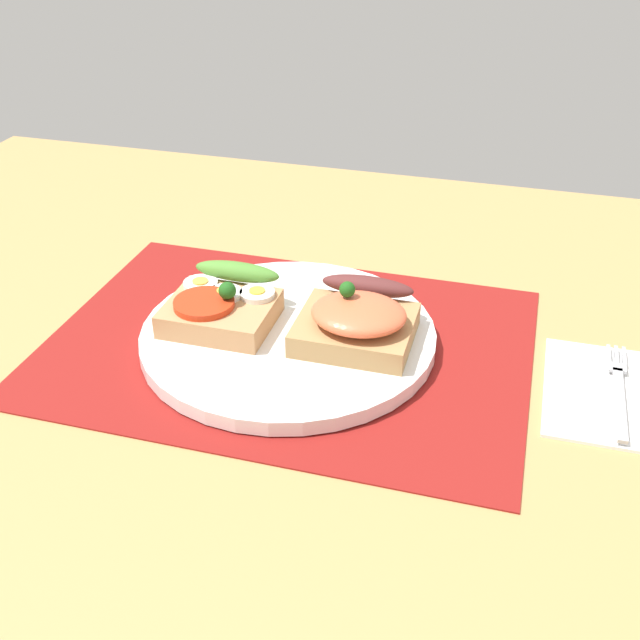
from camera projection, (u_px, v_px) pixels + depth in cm
name	position (u px, v px, depth cm)	size (l,w,h in cm)	color
ground_plane	(289.00, 359.00, 72.03)	(120.00, 90.00, 3.20)	tan
placemat	(289.00, 343.00, 71.11)	(43.51, 31.76, 0.30)	maroon
plate	(288.00, 336.00, 70.68)	(26.80, 26.80, 1.36)	white
sandwich_egg_tomato	(222.00, 305.00, 70.91)	(9.54, 9.68, 4.40)	tan
sandwich_salmon	(357.00, 320.00, 67.79)	(10.11, 10.40, 5.69)	tan
napkin	(630.00, 396.00, 64.11)	(13.89, 14.18, 0.60)	white
fork	(619.00, 387.00, 64.36)	(1.62, 13.50, 0.32)	#B7B7BC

